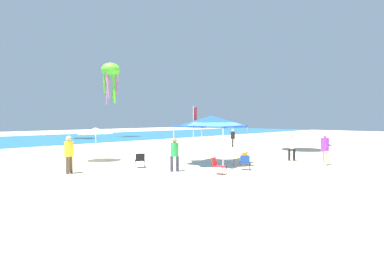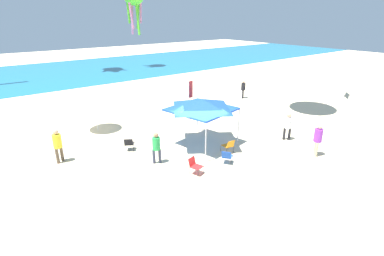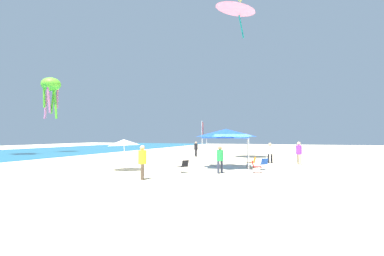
% 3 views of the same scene
% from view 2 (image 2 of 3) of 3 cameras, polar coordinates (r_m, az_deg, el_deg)
% --- Properties ---
extents(ground, '(120.00, 120.00, 0.10)m').
position_cam_2_polar(ground, '(17.20, 1.17, -4.61)').
color(ground, beige).
extents(ocean_strip, '(120.00, 21.65, 0.02)m').
position_cam_2_polar(ocean_strip, '(44.71, -25.09, 9.60)').
color(ocean_strip, teal).
rests_on(ocean_strip, ground).
extents(canopy_tent, '(3.82, 3.85, 2.88)m').
position_cam_2_polar(canopy_tent, '(17.14, 1.84, 4.56)').
color(canopy_tent, '#B7B7BC').
rests_on(canopy_tent, ground).
extents(beach_umbrella, '(2.20, 2.22, 2.20)m').
position_cam_2_polar(beach_umbrella, '(20.68, -18.38, 4.61)').
color(beach_umbrella, silver).
rests_on(beach_umbrella, ground).
extents(folding_chair_near_cooler, '(0.81, 0.78, 0.82)m').
position_cam_2_polar(folding_chair_near_cooler, '(15.63, 6.75, -5.40)').
color(folding_chair_near_cooler, black).
rests_on(folding_chair_near_cooler, ground).
extents(folding_chair_right_of_tent, '(0.77, 0.80, 0.82)m').
position_cam_2_polar(folding_chair_right_of_tent, '(17.40, -12.11, -2.90)').
color(folding_chair_right_of_tent, black).
rests_on(folding_chair_right_of_tent, ground).
extents(folding_chair_left_of_tent, '(0.67, 0.74, 0.82)m').
position_cam_2_polar(folding_chair_left_of_tent, '(14.66, 0.53, -7.13)').
color(folding_chair_left_of_tent, black).
rests_on(folding_chair_left_of_tent, ground).
extents(folding_chair_facing_ocean, '(0.59, 0.68, 0.82)m').
position_cam_2_polar(folding_chair_facing_ocean, '(16.90, 7.13, -3.32)').
color(folding_chair_facing_ocean, black).
rests_on(folding_chair_facing_ocean, ground).
extents(banner_flag, '(0.36, 0.06, 3.56)m').
position_cam_2_polar(banner_flag, '(19.27, -0.52, 5.23)').
color(banner_flag, silver).
rests_on(banner_flag, ground).
extents(person_kite_handler, '(0.44, 0.44, 1.87)m').
position_cam_2_polar(person_kite_handler, '(17.03, -24.61, -2.68)').
color(person_kite_handler, brown).
rests_on(person_kite_handler, ground).
extents(person_near_umbrella, '(0.43, 0.41, 1.74)m').
position_cam_2_polar(person_near_umbrella, '(15.51, -6.93, -3.39)').
color(person_near_umbrella, '#33384C').
rests_on(person_near_umbrella, ground).
extents(person_watching_sky, '(0.40, 0.40, 1.69)m').
position_cam_2_polar(person_watching_sky, '(28.36, 9.90, 7.69)').
color(person_watching_sky, black).
rests_on(person_watching_sky, ground).
extents(person_beachcomber, '(0.45, 0.45, 1.88)m').
position_cam_2_polar(person_beachcomber, '(17.63, 23.22, -1.67)').
color(person_beachcomber, '#C6B28C').
rests_on(person_beachcomber, ground).
extents(person_far_stroller, '(0.42, 0.42, 1.76)m').
position_cam_2_polar(person_far_stroller, '(19.25, 18.10, 0.67)').
color(person_far_stroller, black).
rests_on(person_far_stroller, ground).
extents(kite_octopus_lime, '(2.62, 2.62, 5.82)m').
position_cam_2_polar(kite_octopus_lime, '(45.49, -11.21, 23.05)').
color(kite_octopus_lime, '#66D82D').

